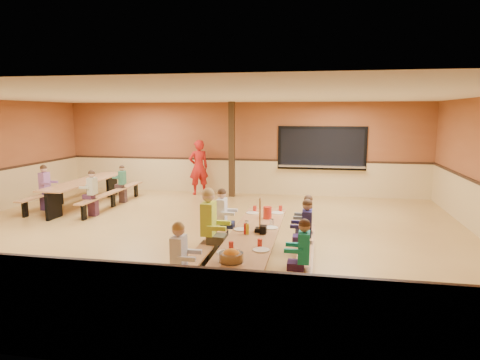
# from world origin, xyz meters

# --- Properties ---
(ground) EXTENTS (12.00, 12.00, 0.00)m
(ground) POSITION_xyz_m (0.00, 0.00, 0.00)
(ground) COLOR #A57B3E
(ground) RESTS_ON ground
(room_envelope) EXTENTS (12.04, 10.04, 3.02)m
(room_envelope) POSITION_xyz_m (0.00, 0.00, 0.69)
(room_envelope) COLOR #96522B
(room_envelope) RESTS_ON ground
(kitchen_pass_through) EXTENTS (2.78, 0.28, 1.38)m
(kitchen_pass_through) POSITION_xyz_m (2.60, 4.96, 1.49)
(kitchen_pass_through) COLOR black
(kitchen_pass_through) RESTS_ON ground
(structural_post) EXTENTS (0.18, 0.18, 3.00)m
(structural_post) POSITION_xyz_m (-0.20, 4.40, 1.50)
(structural_post) COLOR black
(structural_post) RESTS_ON ground
(cafeteria_table_main) EXTENTS (1.91, 3.70, 0.74)m
(cafeteria_table_main) POSITION_xyz_m (1.53, -2.20, 0.53)
(cafeteria_table_main) COLOR #AF7645
(cafeteria_table_main) RESTS_ON ground
(cafeteria_table_second) EXTENTS (1.91, 3.70, 0.74)m
(cafeteria_table_second) POSITION_xyz_m (-4.04, 2.25, 0.53)
(cafeteria_table_second) COLOR #AF7645
(cafeteria_table_second) RESTS_ON ground
(seated_child_white_left) EXTENTS (0.36, 0.29, 1.19)m
(seated_child_white_left) POSITION_xyz_m (0.71, -3.53, 0.59)
(seated_child_white_left) COLOR silver
(seated_child_white_left) RESTS_ON ground
(seated_adult_yellow) EXTENTS (0.45, 0.37, 1.37)m
(seated_adult_yellow) POSITION_xyz_m (0.71, -1.96, 0.69)
(seated_adult_yellow) COLOR #BED432
(seated_adult_yellow) RESTS_ON ground
(seated_child_grey_left) EXTENTS (0.36, 0.29, 1.19)m
(seated_child_grey_left) POSITION_xyz_m (0.71, -0.95, 0.60)
(seated_child_grey_left) COLOR white
(seated_child_grey_left) RESTS_ON ground
(seated_child_teal_right) EXTENTS (0.35, 0.28, 1.17)m
(seated_child_teal_right) POSITION_xyz_m (2.36, -2.96, 0.58)
(seated_child_teal_right) COLOR teal
(seated_child_teal_right) RESTS_ON ground
(seated_child_navy_right) EXTENTS (0.36, 0.29, 1.19)m
(seated_child_navy_right) POSITION_xyz_m (2.36, -1.65, 0.59)
(seated_child_navy_right) COLOR navy
(seated_child_navy_right) RESTS_ON ground
(seated_child_char_right) EXTENTS (0.34, 0.28, 1.14)m
(seated_child_char_right) POSITION_xyz_m (2.36, -1.04, 0.57)
(seated_child_char_right) COLOR #53585E
(seated_child_char_right) RESTS_ON ground
(seated_child_purple_sec) EXTENTS (0.38, 0.31, 1.23)m
(seated_child_purple_sec) POSITION_xyz_m (-4.87, 1.56, 0.61)
(seated_child_purple_sec) COLOR #975E98
(seated_child_purple_sec) RESTS_ON ground
(seated_child_green_sec) EXTENTS (0.32, 0.26, 1.10)m
(seated_child_green_sec) POSITION_xyz_m (-3.22, 2.88, 0.55)
(seated_child_green_sec) COLOR #388162
(seated_child_green_sec) RESTS_ON ground
(seated_child_tan_sec) EXTENTS (0.35, 0.29, 1.18)m
(seated_child_tan_sec) POSITION_xyz_m (-3.22, 1.16, 0.59)
(seated_child_tan_sec) COLOR #B2AF8E
(seated_child_tan_sec) RESTS_ON ground
(standing_woman) EXTENTS (0.78, 0.71, 1.79)m
(standing_woman) POSITION_xyz_m (-1.34, 4.55, 0.90)
(standing_woman) COLOR red
(standing_woman) RESTS_ON ground
(punch_pitcher) EXTENTS (0.16, 0.16, 0.22)m
(punch_pitcher) POSITION_xyz_m (1.63, -1.26, 0.85)
(punch_pitcher) COLOR red
(punch_pitcher) RESTS_ON cafeteria_table_main
(chip_bowl) EXTENTS (0.32, 0.32, 0.15)m
(chip_bowl) POSITION_xyz_m (1.45, -3.62, 0.81)
(chip_bowl) COLOR #FFAB28
(chip_bowl) RESTS_ON cafeteria_table_main
(napkin_dispenser) EXTENTS (0.10, 0.14, 0.13)m
(napkin_dispenser) POSITION_xyz_m (1.69, -2.25, 0.80)
(napkin_dispenser) COLOR black
(napkin_dispenser) RESTS_ON cafeteria_table_main
(condiment_mustard) EXTENTS (0.06, 0.06, 0.17)m
(condiment_mustard) POSITION_xyz_m (1.44, -2.33, 0.82)
(condiment_mustard) COLOR yellow
(condiment_mustard) RESTS_ON cafeteria_table_main
(condiment_ketchup) EXTENTS (0.06, 0.06, 0.17)m
(condiment_ketchup) POSITION_xyz_m (1.41, -2.32, 0.82)
(condiment_ketchup) COLOR #B2140F
(condiment_ketchup) RESTS_ON cafeteria_table_main
(table_paddle) EXTENTS (0.16, 0.16, 0.56)m
(table_paddle) POSITION_xyz_m (1.62, -2.14, 0.88)
(table_paddle) COLOR black
(table_paddle) RESTS_ON cafeteria_table_main
(place_settings) EXTENTS (0.65, 3.30, 0.11)m
(place_settings) POSITION_xyz_m (1.53, -2.20, 0.80)
(place_settings) COLOR beige
(place_settings) RESTS_ON cafeteria_table_main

